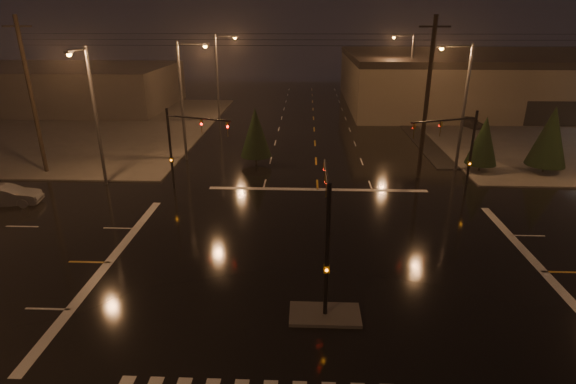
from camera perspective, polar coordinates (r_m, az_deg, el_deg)
ground at (r=23.10m, az=4.34°, el=-9.48°), size 140.00×140.00×0.00m
sidewalk_nw at (r=58.89m, az=-27.56°, el=7.40°), size 36.00×36.00×0.12m
median_island at (r=19.73m, az=4.71°, el=-15.25°), size 3.00×1.60×0.15m
stop_bar_far at (r=33.03m, az=3.78°, el=0.33°), size 16.00×0.50×0.01m
retail_building at (r=75.41m, az=31.57°, el=12.21°), size 60.20×28.30×7.20m
commercial_block at (r=71.18m, az=-26.90°, el=11.81°), size 30.00×18.00×5.60m
signal_mast_median at (r=18.62m, az=4.94°, el=-4.39°), size 0.25×4.59×6.00m
signal_mast_ne at (r=32.73m, az=20.93°, el=5.72°), size 4.84×1.86×6.00m
signal_mast_nw at (r=32.19m, az=-13.28°, el=6.33°), size 4.84×1.86×6.00m
streetlight_1 at (r=39.66m, az=-12.98°, el=12.08°), size 2.77×0.32×10.00m
streetlight_2 at (r=55.14m, az=-8.69°, el=14.83°), size 2.77×0.32×10.00m
streetlight_3 at (r=38.30m, az=21.13°, el=10.90°), size 2.77×0.32×10.00m
streetlight_4 at (r=57.45m, az=14.99°, el=14.62°), size 2.77×0.32×10.00m
streetlight_5 at (r=35.01m, az=-23.57°, el=9.70°), size 0.32×2.77×10.00m
utility_pole_0 at (r=40.27m, az=-29.80°, el=10.47°), size 2.20×0.32×12.00m
utility_pole_1 at (r=35.45m, az=17.22°, el=11.17°), size 2.20×0.32×12.00m
conifer_0 at (r=39.28m, az=23.60°, el=6.02°), size 2.47×2.47×4.56m
conifer_1 at (r=41.22m, az=30.35°, el=6.15°), size 3.03×3.03×5.44m
conifer_3 at (r=38.22m, az=-4.15°, el=7.58°), size 2.65×2.65×4.84m
car_parked at (r=55.99m, az=22.06°, el=8.27°), size 2.87×4.12×1.30m
car_crossing at (r=35.34m, az=-32.15°, el=-0.41°), size 4.41×2.22×1.39m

